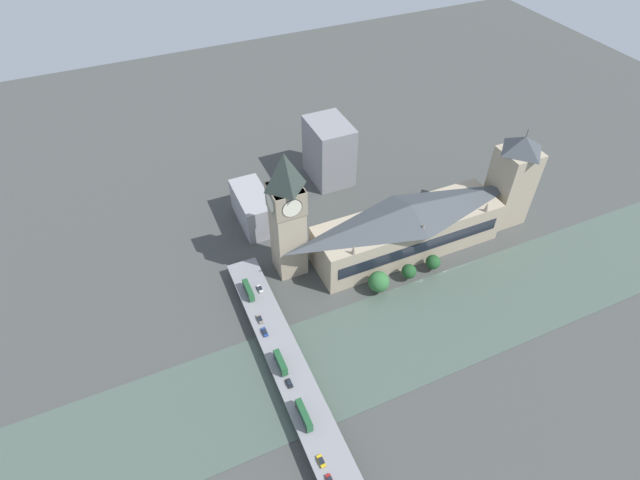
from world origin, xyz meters
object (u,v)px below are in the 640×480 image
object	(u,v)px
double_decker_bus_mid	(304,415)
car_northbound_lead	(265,332)
road_bridge	(291,372)
car_southbound_tail	(260,289)
car_southbound_lead	(260,319)
car_southbound_extra	(330,480)
double_decker_bus_rear	(280,362)
double_decker_bus_lead	(248,290)
victoria_tower	(512,180)
clock_tower	(287,213)
parliament_hall	(408,228)
car_southbound_mid	(321,461)
car_northbound_mid	(289,383)

from	to	relation	value
double_decker_bus_mid	car_northbound_lead	xyz separation A→B (m)	(41.25, 0.53, -2.06)
road_bridge	double_decker_bus_mid	distance (m)	21.00
double_decker_bus_mid	car_southbound_tail	size ratio (longest dim) A/B	2.64
double_decker_bus_mid	car_northbound_lead	world-z (taller)	double_decker_bus_mid
car_southbound_lead	car_southbound_extra	distance (m)	71.94
double_decker_bus_rear	double_decker_bus_lead	bearing A→B (deg)	-0.07
double_decker_bus_mid	car_southbound_tail	xyz separation A→B (m)	(64.42, -5.36, -2.06)
victoria_tower	double_decker_bus_mid	xyz separation A→B (m)	(-65.99, 141.81, -16.27)
clock_tower	car_southbound_tail	world-z (taller)	clock_tower
double_decker_bus_rear	car_southbound_tail	world-z (taller)	double_decker_bus_rear
parliament_hall	car_southbound_mid	size ratio (longest dim) A/B	21.27
double_decker_bus_mid	car_southbound_extra	bearing A→B (deg)	178.67
victoria_tower	clock_tower	bearing A→B (deg)	84.62
parliament_hall	car_southbound_lead	bearing A→B (deg)	101.98
double_decker_bus_rear	car_southbound_extra	size ratio (longest dim) A/B	2.43
car_northbound_lead	car_southbound_extra	bearing A→B (deg)	179.99
car_southbound_mid	clock_tower	bearing A→B (deg)	-15.06
double_decker_bus_mid	car_southbound_extra	size ratio (longest dim) A/B	2.77
parliament_hall	double_decker_bus_rear	xyz separation A→B (m)	(-42.22, 82.13, -5.36)
double_decker_bus_mid	car_southbound_mid	bearing A→B (deg)	177.79
road_bridge	car_northbound_mid	xyz separation A→B (m)	(-5.40, 2.65, 1.86)
car_northbound_mid	car_southbound_mid	distance (m)	31.66
victoria_tower	double_decker_bus_lead	size ratio (longest dim) A/B	5.13
car_northbound_lead	double_decker_bus_lead	bearing A→B (deg)	-1.42
road_bridge	double_decker_bus_mid	xyz separation A→B (m)	(-20.43, 2.84, 3.96)
clock_tower	road_bridge	world-z (taller)	clock_tower
road_bridge	car_southbound_extra	size ratio (longest dim) A/B	30.70
victoria_tower	car_southbound_mid	bearing A→B (deg)	120.11
victoria_tower	car_southbound_lead	distance (m)	144.25
car_northbound_lead	car_southbound_mid	distance (m)	57.87
double_decker_bus_rear	road_bridge	bearing A→B (deg)	-138.93
car_southbound_mid	car_northbound_mid	bearing A→B (deg)	-1.51
road_bridge	car_northbound_mid	distance (m)	6.30
clock_tower	road_bridge	distance (m)	67.72
car_southbound_extra	double_decker_bus_rear	bearing A→B (deg)	-0.64
car_southbound_mid	car_southbound_tail	distance (m)	81.26
road_bridge	car_southbound_mid	size ratio (longest dim) A/B	29.21
victoria_tower	road_bridge	bearing A→B (deg)	108.15
double_decker_bus_mid	car_northbound_lead	distance (m)	41.31
victoria_tower	double_decker_bus_rear	bearing A→B (deg)	106.60
parliament_hall	double_decker_bus_lead	distance (m)	82.28
double_decker_bus_lead	double_decker_bus_rear	world-z (taller)	double_decker_bus_rear
car_northbound_mid	car_southbound_extra	size ratio (longest dim) A/B	0.95
double_decker_bus_mid	car_southbound_mid	size ratio (longest dim) A/B	2.64
car_southbound_tail	car_southbound_extra	bearing A→B (deg)	176.16
road_bridge	car_northbound_lead	xyz separation A→B (m)	(20.82, 3.38, 1.90)
victoria_tower	car_southbound_lead	bearing A→B (deg)	97.03
victoria_tower	car_southbound_tail	bearing A→B (deg)	90.66
double_decker_bus_lead	car_southbound_extra	distance (m)	87.62
car_northbound_mid	car_southbound_tail	size ratio (longest dim) A/B	0.91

